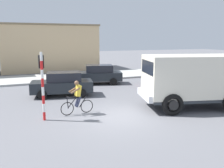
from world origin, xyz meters
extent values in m
plane|color=slate|center=(0.00, 0.00, 0.00)|extent=(120.00, 120.00, 0.00)
cube|color=#ADADA8|center=(0.00, 13.06, 0.08)|extent=(80.00, 5.00, 0.16)
cube|color=silver|center=(4.57, 0.19, 1.80)|extent=(5.66, 3.71, 2.20)
cube|color=#2D3338|center=(4.57, 0.19, 0.62)|extent=(5.54, 3.63, 0.16)
cube|color=silver|center=(1.96, 0.86, 0.80)|extent=(0.82, 2.36, 0.36)
cube|color=black|center=(2.10, 0.82, 2.30)|extent=(0.64, 2.09, 0.70)
torus|color=black|center=(2.70, -0.65, 0.55)|extent=(1.13, 0.50, 1.10)
cylinder|color=black|center=(2.70, -0.65, 0.55)|extent=(0.55, 0.41, 0.50)
torus|color=black|center=(3.33, 1.83, 0.55)|extent=(1.13, 0.50, 1.10)
cylinder|color=black|center=(3.33, 1.83, 0.55)|extent=(0.55, 0.41, 0.50)
torus|color=black|center=(6.45, 1.03, 0.55)|extent=(1.13, 0.50, 1.10)
cylinder|color=black|center=(6.45, 1.03, 0.55)|extent=(0.55, 0.41, 0.50)
torus|color=black|center=(-2.17, 1.36, 0.34)|extent=(0.68, 0.10, 0.68)
torus|color=black|center=(-1.12, 1.46, 0.34)|extent=(0.68, 0.10, 0.68)
cylinder|color=black|center=(-1.82, 1.39, 0.91)|extent=(0.60, 0.10, 0.09)
cylinder|color=black|center=(-1.88, 1.39, 0.66)|extent=(0.51, 0.09, 0.57)
cylinder|color=black|center=(-1.32, 1.44, 0.61)|extent=(0.44, 0.09, 0.57)
cylinder|color=black|center=(-2.14, 1.36, 0.64)|extent=(0.10, 0.05, 0.59)
cylinder|color=black|center=(-2.12, 1.37, 0.95)|extent=(0.08, 0.50, 0.03)
cube|color=black|center=(-1.52, 1.42, 0.88)|extent=(0.25, 0.14, 0.06)
cube|color=gold|center=(-1.57, 1.42, 1.21)|extent=(0.32, 0.35, 0.59)
sphere|color=brown|center=(-1.64, 1.41, 1.61)|extent=(0.22, 0.22, 0.22)
cylinder|color=#2D334C|center=(-1.59, 1.31, 0.65)|extent=(0.31, 0.15, 0.57)
cylinder|color=brown|center=(-1.76, 1.24, 1.26)|extent=(0.50, 0.14, 0.29)
cylinder|color=#2D334C|center=(-1.61, 1.51, 0.65)|extent=(0.31, 0.15, 0.57)
cylinder|color=brown|center=(-1.79, 1.56, 1.26)|extent=(0.50, 0.14, 0.29)
cylinder|color=red|center=(-3.33, 1.05, 0.20)|extent=(0.12, 0.12, 0.40)
cylinder|color=white|center=(-3.33, 1.05, 0.60)|extent=(0.12, 0.12, 0.40)
cylinder|color=red|center=(-3.33, 1.05, 1.00)|extent=(0.12, 0.12, 0.40)
cylinder|color=white|center=(-3.33, 1.05, 1.40)|extent=(0.12, 0.12, 0.40)
cylinder|color=red|center=(-3.33, 1.05, 1.80)|extent=(0.12, 0.12, 0.40)
cylinder|color=white|center=(-3.33, 1.05, 2.20)|extent=(0.12, 0.12, 0.40)
cylinder|color=red|center=(-3.33, 1.05, 2.60)|extent=(0.12, 0.12, 0.40)
cylinder|color=white|center=(-3.33, 1.05, 3.00)|extent=(0.12, 0.12, 0.40)
cube|color=black|center=(-3.33, 1.23, 2.75)|extent=(0.24, 0.20, 0.60)
sphere|color=orange|center=(-3.33, 1.35, 2.75)|extent=(0.14, 0.14, 0.14)
cube|color=#1E2328|center=(2.07, 9.05, 0.65)|extent=(4.31, 2.69, 0.70)
cube|color=black|center=(2.22, 9.01, 1.30)|extent=(2.50, 1.97, 0.60)
cylinder|color=black|center=(0.65, 8.55, 0.30)|extent=(0.63, 0.33, 0.60)
cylinder|color=black|center=(1.10, 10.19, 0.30)|extent=(0.63, 0.33, 0.60)
cylinder|color=black|center=(3.05, 7.90, 0.30)|extent=(0.63, 0.33, 0.60)
cylinder|color=black|center=(3.49, 9.54, 0.30)|extent=(0.63, 0.33, 0.60)
cube|color=#1E2328|center=(-1.57, 5.75, 0.65)|extent=(4.25, 2.44, 0.70)
cube|color=black|center=(-1.42, 5.72, 1.30)|extent=(2.44, 1.84, 0.60)
cylinder|color=black|center=(-2.95, 5.16, 0.30)|extent=(0.62, 0.29, 0.60)
cylinder|color=black|center=(-2.62, 6.82, 0.30)|extent=(0.62, 0.29, 0.60)
cylinder|color=black|center=(-0.51, 4.68, 0.30)|extent=(0.62, 0.29, 0.60)
cylinder|color=black|center=(-0.19, 6.35, 0.30)|extent=(0.62, 0.29, 0.60)
cube|color=red|center=(7.75, 6.01, 0.65)|extent=(4.27, 2.50, 0.70)
cube|color=black|center=(7.89, 5.98, 1.30)|extent=(2.45, 1.88, 0.60)
cylinder|color=black|center=(6.35, 5.44, 0.30)|extent=(0.62, 0.30, 0.60)
cylinder|color=black|center=(6.71, 7.11, 0.30)|extent=(0.62, 0.30, 0.60)
cylinder|color=black|center=(8.78, 4.92, 0.30)|extent=(0.62, 0.30, 0.60)
cylinder|color=black|center=(9.14, 6.58, 0.30)|extent=(0.62, 0.30, 0.60)
cube|color=#D1B284|center=(-0.24, 20.66, 2.60)|extent=(10.86, 6.54, 5.20)
cube|color=#7D6B4F|center=(-0.24, 20.66, 5.30)|extent=(11.08, 6.67, 0.20)
camera|label=1|loc=(-4.59, -10.46, 3.81)|focal=39.53mm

